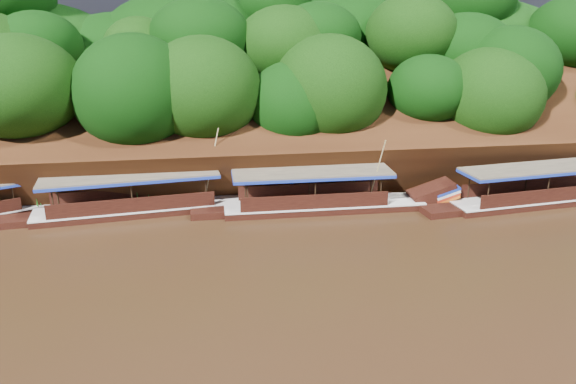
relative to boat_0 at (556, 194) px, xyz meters
name	(u,v)px	position (x,y,z in m)	size (l,w,h in m)	color
ground	(369,255)	(-15.13, -6.37, -0.60)	(160.00, 160.00, 0.00)	black
riverbank	(300,131)	(-15.14, 16.36, 1.29)	(120.00, 30.06, 19.40)	black
boat_0	(556,194)	(0.00, 0.00, 0.00)	(16.55, 4.13, 7.66)	black
boat_1	(336,200)	(-15.33, 0.88, 0.01)	(15.73, 2.87, 5.46)	black
boat_2	(161,203)	(-26.87, 2.19, 0.00)	(17.02, 4.16, 6.18)	black
reeds	(290,188)	(-18.07, 3.30, 0.26)	(49.02, 2.35, 1.88)	#1D6519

